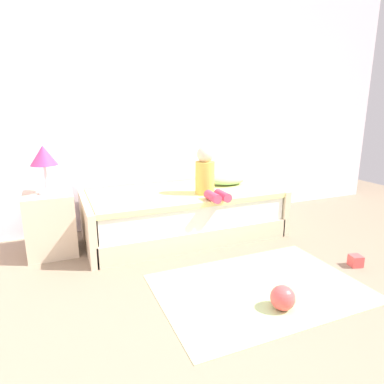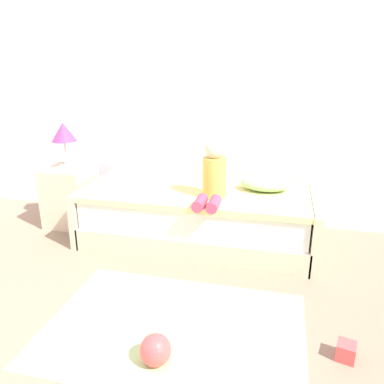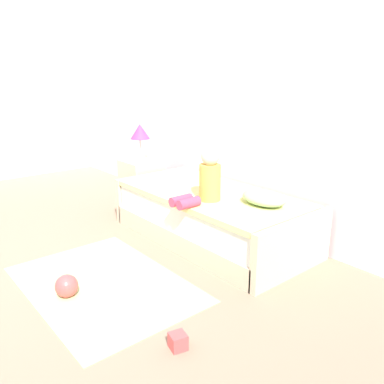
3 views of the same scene
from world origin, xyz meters
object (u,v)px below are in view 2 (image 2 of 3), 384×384
at_px(pillow, 265,183).
at_px(toy_ball, 156,350).
at_px(nightstand, 71,196).
at_px(table_lamp, 64,134).
at_px(child_figure, 213,175).
at_px(toy_block, 346,351).
at_px(bed, 198,215).

height_order(pillow, toy_ball, pillow).
bearing_deg(nightstand, table_lamp, 116.57).
bearing_deg(table_lamp, nightstand, -63.43).
xyz_separation_m(child_figure, toy_block, (0.97, -1.09, -0.65)).
bearing_deg(toy_block, table_lamp, 151.43).
bearing_deg(table_lamp, bed, -1.79).
bearing_deg(child_figure, bed, 127.61).
distance_m(nightstand, child_figure, 1.60).
xyz_separation_m(bed, table_lamp, (-1.35, 0.04, 0.69)).
height_order(nightstand, toy_block, nightstand).
bearing_deg(toy_ball, table_lamp, 131.93).
height_order(nightstand, table_lamp, table_lamp).
bearing_deg(pillow, toy_ball, -105.46).
bearing_deg(pillow, nightstand, -178.30).
xyz_separation_m(bed, toy_block, (1.14, -1.32, -0.20)).
relative_size(table_lamp, toy_block, 4.46).
distance_m(pillow, toy_block, 1.60).
distance_m(pillow, toy_ball, 1.83).
bearing_deg(toy_ball, child_figure, 87.81).
relative_size(child_figure, toy_block, 5.05).
bearing_deg(bed, child_figure, -52.39).
bearing_deg(child_figure, nightstand, 169.94).
bearing_deg(pillow, child_figure, -141.80).
relative_size(child_figure, toy_ball, 2.89).
distance_m(toy_ball, toy_block, 1.06).
relative_size(bed, nightstand, 3.52).
bearing_deg(table_lamp, child_figure, -10.06).
distance_m(nightstand, toy_ball, 2.22).
xyz_separation_m(nightstand, pillow, (1.94, 0.06, 0.26)).
height_order(table_lamp, toy_ball, table_lamp).
bearing_deg(pillow, toy_block, -68.73).
height_order(bed, table_lamp, table_lamp).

